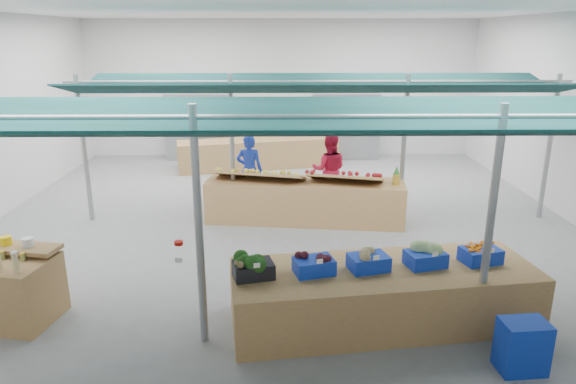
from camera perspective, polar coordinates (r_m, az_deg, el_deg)
name	(u,v)px	position (r m, az deg, el deg)	size (l,w,h in m)	color
floor	(282,227)	(10.43, -0.70, -3.88)	(13.00, 13.00, 0.00)	slate
hall	(281,88)	(11.23, -0.78, 11.53)	(13.00, 13.00, 13.00)	silver
pole_grid	(328,160)	(8.25, 4.52, 3.57)	(10.00, 4.60, 3.00)	gray
awnings	(330,99)	(8.08, 4.68, 10.26)	(9.50, 7.08, 0.30)	black
back_shelving_left	(200,127)	(16.17, -9.76, 7.11)	(2.00, 0.50, 2.00)	#B23F33
back_shelving_right	(345,127)	(16.10, 6.40, 7.21)	(2.00, 0.50, 2.00)	#B23F33
veg_counter	(383,295)	(7.13, 10.49, -11.16)	(4.02, 1.34, 0.78)	#926340
fruit_counter	(305,201)	(10.64, 1.87, -0.99)	(4.04, 0.96, 0.87)	#926340
far_counter	(259,153)	(15.02, -3.25, 4.31)	(4.64, 0.93, 0.84)	#926340
crate_stack	(522,346)	(6.70, 24.59, -15.33)	(0.52, 0.37, 0.63)	#1133BA
vendor_left	(249,170)	(11.60, -4.30, 2.44)	(0.59, 0.39, 1.62)	#1A32AD
vendor_right	(329,170)	(11.63, 4.59, 2.47)	(0.79, 0.61, 1.62)	#BA1637
crate_broccoli	(253,266)	(6.56, -3.89, -8.15)	(0.57, 0.47, 0.35)	black
crate_beets	(314,263)	(6.67, 2.90, -7.94)	(0.57, 0.47, 0.29)	#1133BA
crate_celeriac	(369,259)	(6.83, 8.94, -7.39)	(0.57, 0.47, 0.31)	#1133BA
crate_cabbage	(426,255)	(7.09, 15.04, -6.74)	(0.57, 0.47, 0.35)	#1133BA
crate_carrots	(480,254)	(7.44, 20.60, -6.51)	(0.57, 0.47, 0.29)	#1133BA
sparrow	(240,265)	(6.39, -5.41, -8.03)	(0.12, 0.09, 0.11)	brown
pole_ribbon	(179,245)	(6.96, -12.06, -5.74)	(0.12, 0.12, 0.28)	#B6120C
apple_heap_yellow	(258,173)	(10.49, -3.39, 2.13)	(2.01, 1.14, 0.27)	#997247
apple_heap_red	(345,175)	(10.35, 6.38, 1.85)	(1.62, 1.04, 0.27)	#997247
pineapple	(396,176)	(10.41, 11.95, 1.75)	(0.14, 0.14, 0.39)	#8C6019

